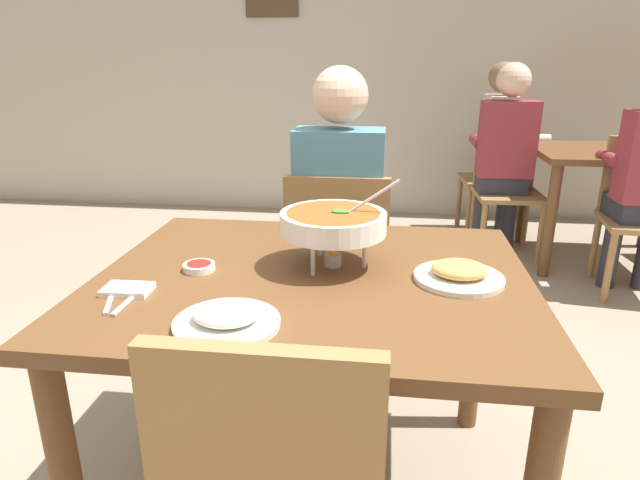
% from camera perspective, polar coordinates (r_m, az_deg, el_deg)
% --- Properties ---
extents(cafe_rear_partition, '(10.00, 0.10, 3.00)m').
position_cam_1_polar(cafe_rear_partition, '(4.81, 5.26, 20.66)').
color(cafe_rear_partition, '#BCB2A3').
rests_on(cafe_rear_partition, ground_plane).
extents(dining_table_main, '(1.19, 0.97, 0.77)m').
position_cam_1_polar(dining_table_main, '(1.54, -0.71, -7.44)').
color(dining_table_main, brown).
rests_on(dining_table_main, ground_plane).
extents(chair_diner_main, '(0.44, 0.44, 0.90)m').
position_cam_1_polar(chair_diner_main, '(2.30, 1.95, -2.26)').
color(chair_diner_main, olive).
rests_on(chair_diner_main, ground_plane).
extents(diner_main, '(0.40, 0.45, 1.31)m').
position_cam_1_polar(diner_main, '(2.26, 2.09, 3.63)').
color(diner_main, '#2D2D38').
rests_on(diner_main, ground_plane).
extents(curry_bowl, '(0.33, 0.30, 0.26)m').
position_cam_1_polar(curry_bowl, '(1.51, 1.42, 1.81)').
color(curry_bowl, silver).
rests_on(curry_bowl, dining_table_main).
extents(rice_plate, '(0.24, 0.24, 0.06)m').
position_cam_1_polar(rice_plate, '(1.23, -9.89, -8.17)').
color(rice_plate, white).
rests_on(rice_plate, dining_table_main).
extents(appetizer_plate, '(0.24, 0.24, 0.06)m').
position_cam_1_polar(appetizer_plate, '(1.49, 14.53, -3.47)').
color(appetizer_plate, white).
rests_on(appetizer_plate, dining_table_main).
extents(sauce_dish, '(0.09, 0.09, 0.02)m').
position_cam_1_polar(sauce_dish, '(1.56, -12.70, -2.77)').
color(sauce_dish, white).
rests_on(sauce_dish, dining_table_main).
extents(napkin_folded, '(0.12, 0.08, 0.02)m').
position_cam_1_polar(napkin_folded, '(1.47, -19.74, -4.96)').
color(napkin_folded, white).
rests_on(napkin_folded, dining_table_main).
extents(fork_utensil, '(0.07, 0.16, 0.01)m').
position_cam_1_polar(fork_utensil, '(1.44, -21.32, -5.83)').
color(fork_utensil, silver).
rests_on(fork_utensil, dining_table_main).
extents(spoon_utensil, '(0.01, 0.17, 0.01)m').
position_cam_1_polar(spoon_utensil, '(1.41, -19.52, -6.00)').
color(spoon_utensil, silver).
rests_on(spoon_utensil, dining_table_main).
extents(dining_table_far, '(1.00, 0.80, 0.77)m').
position_cam_1_polar(dining_table_far, '(4.05, 28.48, 6.46)').
color(dining_table_far, brown).
rests_on(dining_table_far, ground_plane).
extents(chair_bg_middle, '(0.47, 0.47, 0.90)m').
position_cam_1_polar(chair_bg_middle, '(4.41, 18.95, 6.97)').
color(chair_bg_middle, olive).
rests_on(chair_bg_middle, ground_plane).
extents(chair_bg_right, '(0.45, 0.45, 0.90)m').
position_cam_1_polar(chair_bg_right, '(4.02, 19.18, 5.89)').
color(chair_bg_right, olive).
rests_on(chair_bg_right, ground_plane).
extents(patron_bg_middle, '(0.45, 0.40, 1.31)m').
position_cam_1_polar(patron_bg_middle, '(4.40, 18.79, 10.09)').
color(patron_bg_middle, '#2D2D38').
rests_on(patron_bg_middle, ground_plane).
extents(patron_bg_right, '(0.40, 0.45, 1.31)m').
position_cam_1_polar(patron_bg_right, '(3.91, 19.00, 9.10)').
color(patron_bg_right, '#2D2D38').
rests_on(patron_bg_right, ground_plane).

